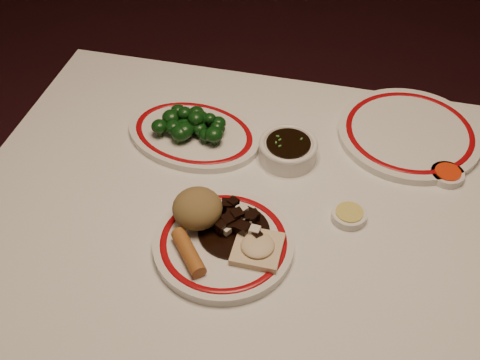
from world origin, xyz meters
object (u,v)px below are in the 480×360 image
rice_mound (197,208)px  broccoli_plate (194,134)px  stirfry_heap (237,225)px  broccoli_pile (190,125)px  soy_bowl (288,151)px  spring_roll (188,252)px  main_plate (224,244)px  fried_wonton (258,248)px  dining_table (279,258)px

rice_mound → broccoli_plate: rice_mound is taller
stirfry_heap → broccoli_pile: (-0.15, 0.23, 0.01)m
rice_mound → soy_bowl: rice_mound is taller
spring_roll → broccoli_plate: (-0.09, 0.32, -0.02)m
rice_mound → stirfry_heap: (0.07, -0.00, -0.02)m
main_plate → broccoli_plate: size_ratio=0.90×
fried_wonton → dining_table: bearing=70.9°
spring_roll → broccoli_pile: 0.32m
main_plate → dining_table: bearing=38.8°
broccoli_pile → soy_bowl: broccoli_pile is taller
spring_roll → broccoli_pile: size_ratio=0.64×
broccoli_pile → dining_table: bearing=-40.0°
broccoli_pile → main_plate: bearing=-62.1°
fried_wonton → broccoli_pile: bearing=126.5°
dining_table → rice_mound: size_ratio=13.64×
fried_wonton → soy_bowl: (0.00, 0.26, -0.01)m
broccoli_plate → broccoli_pile: size_ratio=2.13×
rice_mound → fried_wonton: (0.12, -0.04, -0.02)m
main_plate → broccoli_pile: (-0.14, 0.26, 0.03)m
soy_bowl → broccoli_pile: bearing=176.8°
soy_bowl → spring_roll: bearing=-110.8°
rice_mound → soy_bowl: (0.12, 0.22, -0.03)m
fried_wonton → broccoli_plate: 0.34m
spring_roll → soy_bowl: size_ratio=0.83×
spring_roll → broccoli_plate: bearing=66.0°
broccoli_pile → spring_roll: bearing=-73.6°
broccoli_plate → main_plate: bearing=-63.3°
spring_roll → broccoli_plate: 0.33m
rice_mound → fried_wonton: size_ratio=1.09×
broccoli_plate → soy_bowl: bearing=-4.9°
soy_bowl → rice_mound: bearing=-119.3°
fried_wonton → broccoli_plate: size_ratio=0.25×
main_plate → spring_roll: (-0.05, -0.05, 0.02)m
main_plate → rice_mound: rice_mound is taller
main_plate → soy_bowl: size_ratio=2.50×
stirfry_heap → soy_bowl: size_ratio=1.10×
rice_mound → stirfry_heap: bearing=-2.0°
dining_table → soy_bowl: 0.21m
dining_table → rice_mound: rice_mound is taller
dining_table → spring_roll: 0.22m
spring_roll → soy_bowl: (0.11, 0.30, -0.01)m
fried_wonton → soy_bowl: size_ratio=0.71×
main_plate → fried_wonton: fried_wonton is taller
main_plate → stirfry_heap: bearing=64.4°
main_plate → rice_mound: (-0.06, 0.04, 0.04)m
main_plate → stirfry_heap: stirfry_heap is taller
rice_mound → broccoli_pile: rice_mound is taller
dining_table → broccoli_pile: broccoli_pile is taller
dining_table → spring_roll: spring_roll is taller
stirfry_heap → broccoli_plate: stirfry_heap is taller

